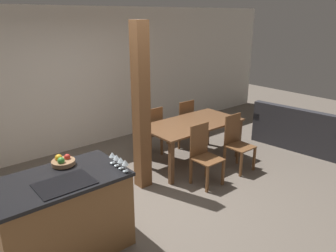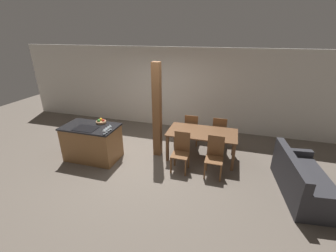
{
  "view_description": "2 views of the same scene",
  "coord_description": "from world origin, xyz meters",
  "views": [
    {
      "loc": [
        -2.39,
        -3.39,
        2.54
      ],
      "look_at": [
        0.6,
        0.2,
        0.95
      ],
      "focal_mm": 35.0,
      "sensor_mm": 36.0,
      "label": 1
    },
    {
      "loc": [
        2.05,
        -4.78,
        3.13
      ],
      "look_at": [
        0.6,
        0.2,
        0.95
      ],
      "focal_mm": 24.0,
      "sensor_mm": 36.0,
      "label": 2
    }
  ],
  "objects": [
    {
      "name": "dining_chair_far_right",
      "position": [
        1.82,
        1.21,
        0.49
      ],
      "size": [
        0.4,
        0.4,
        0.95
      ],
      "rotation": [
        0.0,
        0.0,
        3.14
      ],
      "color": "brown",
      "rests_on": "ground_plane"
    },
    {
      "name": "dining_chair_near_left",
      "position": [
        1.03,
        -0.16,
        0.49
      ],
      "size": [
        0.4,
        0.4,
        0.95
      ],
      "color": "brown",
      "rests_on": "ground_plane"
    },
    {
      "name": "kitchen_island",
      "position": [
        -1.32,
        -0.3,
        0.47
      ],
      "size": [
        1.39,
        0.83,
        0.94
      ],
      "color": "olive",
      "rests_on": "ground_plane"
    },
    {
      "name": "couch",
      "position": [
        3.64,
        -0.34,
        0.29
      ],
      "size": [
        1.02,
        1.85,
        0.85
      ],
      "rotation": [
        0.0,
        0.0,
        1.68
      ],
      "color": "#2D2D33",
      "rests_on": "ground_plane"
    },
    {
      "name": "ground_plane",
      "position": [
        0.0,
        0.0,
        0.0
      ],
      "size": [
        16.0,
        16.0,
        0.0
      ],
      "primitive_type": "plane",
      "color": "#665B51"
    },
    {
      "name": "dining_table",
      "position": [
        1.43,
        0.53,
        0.65
      ],
      "size": [
        1.77,
        0.93,
        0.75
      ],
      "color": "brown",
      "rests_on": "ground_plane"
    },
    {
      "name": "wine_glass_middle",
      "position": [
        -0.7,
        -0.55,
        1.04
      ],
      "size": [
        0.07,
        0.07,
        0.14
      ],
      "color": "silver",
      "rests_on": "kitchen_island"
    },
    {
      "name": "wall_back",
      "position": [
        0.0,
        2.49,
        1.35
      ],
      "size": [
        11.2,
        0.08,
        2.7
      ],
      "color": "silver",
      "rests_on": "ground_plane"
    },
    {
      "name": "wine_glass_end",
      "position": [
        -0.7,
        -0.37,
        1.04
      ],
      "size": [
        0.07,
        0.07,
        0.14
      ],
      "color": "silver",
      "rests_on": "kitchen_island"
    },
    {
      "name": "timber_post",
      "position": [
        0.25,
        0.39,
        1.24
      ],
      "size": [
        0.2,
        0.2,
        2.48
      ],
      "color": "brown",
      "rests_on": "ground_plane"
    },
    {
      "name": "dining_chair_near_right",
      "position": [
        1.82,
        -0.16,
        0.49
      ],
      "size": [
        0.4,
        0.4,
        0.95
      ],
      "color": "brown",
      "rests_on": "ground_plane"
    },
    {
      "name": "fruit_bowl",
      "position": [
        -1.15,
        -0.05,
        0.98
      ],
      "size": [
        0.26,
        0.26,
        0.12
      ],
      "color": "#99704C",
      "rests_on": "kitchen_island"
    },
    {
      "name": "wine_glass_near",
      "position": [
        -0.7,
        -0.64,
        1.04
      ],
      "size": [
        0.07,
        0.07,
        0.14
      ],
      "color": "silver",
      "rests_on": "kitchen_island"
    },
    {
      "name": "dining_chair_far_left",
      "position": [
        1.03,
        1.21,
        0.49
      ],
      "size": [
        0.4,
        0.4,
        0.95
      ],
      "rotation": [
        0.0,
        0.0,
        3.14
      ],
      "color": "brown",
      "rests_on": "ground_plane"
    },
    {
      "name": "wine_glass_far",
      "position": [
        -0.7,
        -0.46,
        1.04
      ],
      "size": [
        0.07,
        0.07,
        0.14
      ],
      "color": "silver",
      "rests_on": "kitchen_island"
    }
  ]
}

